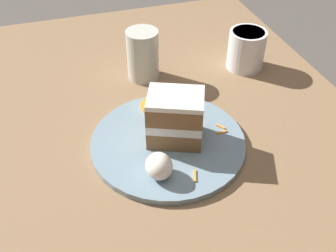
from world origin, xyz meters
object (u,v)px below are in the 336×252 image
object	(u,v)px
plate	(168,142)
cake_slice	(175,118)
orange_garnish	(155,106)
coffee_mug	(246,48)
cream_dollop	(159,166)
drinking_glass	(143,58)

from	to	relation	value
plate	cake_slice	distance (m)	0.06
cake_slice	orange_garnish	world-z (taller)	cake_slice
orange_garnish	coffee_mug	world-z (taller)	coffee_mug
cream_dollop	coffee_mug	distance (m)	0.42
drinking_glass	coffee_mug	bearing A→B (deg)	-97.43
cake_slice	orange_garnish	distance (m)	0.11
cake_slice	cream_dollop	bearing A→B (deg)	168.83
orange_garnish	drinking_glass	distance (m)	0.14
orange_garnish	cake_slice	bearing A→B (deg)	-175.22
orange_garnish	coffee_mug	xyz separation A→B (m)	(0.11, -0.26, 0.03)
plate	drinking_glass	xyz separation A→B (m)	(0.24, -0.02, 0.04)
plate	orange_garnish	bearing A→B (deg)	-3.10
coffee_mug	orange_garnish	bearing A→B (deg)	112.43
cream_dollop	drinking_glass	world-z (taller)	drinking_glass
cream_dollop	orange_garnish	xyz separation A→B (m)	(0.19, -0.05, -0.02)
plate	cream_dollop	size ratio (longest dim) A/B	5.72
cake_slice	coffee_mug	distance (m)	0.33
drinking_glass	plate	bearing A→B (deg)	176.05
cake_slice	drinking_glass	size ratio (longest dim) A/B	1.04
plate	orange_garnish	world-z (taller)	orange_garnish
cake_slice	orange_garnish	xyz separation A→B (m)	(0.10, 0.01, -0.05)
orange_garnish	plate	bearing A→B (deg)	176.90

